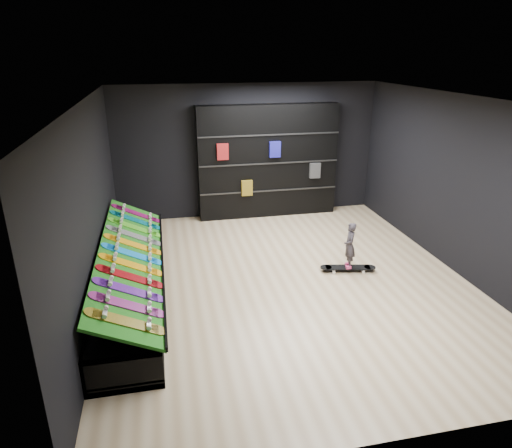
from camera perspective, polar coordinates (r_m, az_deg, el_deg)
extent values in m
cube|color=#CAB288|center=(7.84, 3.91, -7.08)|extent=(6.00, 7.00, 0.01)
cube|color=white|center=(6.95, 4.54, 15.30)|extent=(6.00, 7.00, 0.01)
cube|color=black|center=(10.55, -1.09, 9.08)|extent=(6.00, 0.02, 3.00)
cube|color=black|center=(4.29, 17.38, -10.71)|extent=(6.00, 0.02, 3.00)
cube|color=black|center=(7.06, -19.91, 1.69)|extent=(0.02, 7.00, 3.00)
cube|color=black|center=(8.56, 23.94, 4.41)|extent=(0.02, 7.00, 3.00)
cube|color=#14590E|center=(7.29, -15.26, -3.85)|extent=(0.92, 4.50, 0.46)
cube|color=black|center=(10.52, 1.49, 7.81)|extent=(3.20, 0.37, 2.56)
imported|color=black|center=(8.15, 11.54, -3.70)|extent=(0.17, 0.21, 0.50)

